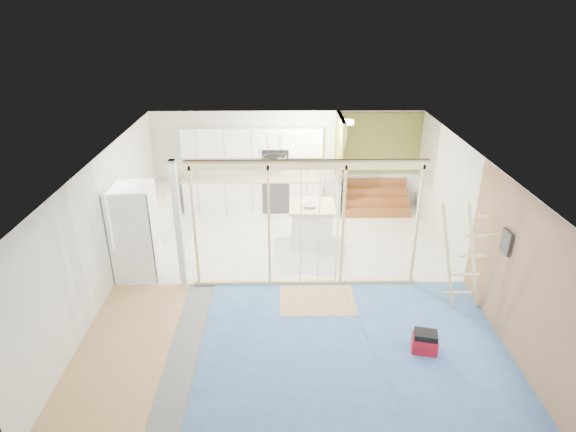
{
  "coord_description": "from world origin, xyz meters",
  "views": [
    {
      "loc": [
        -0.18,
        -8.17,
        5.22
      ],
      "look_at": [
        -0.03,
        0.6,
        1.22
      ],
      "focal_mm": 30.0,
      "sensor_mm": 36.0,
      "label": 1
    }
  ],
  "objects_px": {
    "toolbox": "(425,342)",
    "ladder": "(464,257)",
    "island": "(312,225)",
    "fridge": "(135,232)"
  },
  "relations": [
    {
      "from": "island",
      "to": "toolbox",
      "type": "xyz_separation_m",
      "value": [
        1.59,
        -3.74,
        -0.31
      ]
    },
    {
      "from": "island",
      "to": "ladder",
      "type": "bearing_deg",
      "value": -42.19
    },
    {
      "from": "island",
      "to": "fridge",
      "type": "bearing_deg",
      "value": -158.63
    },
    {
      "from": "island",
      "to": "ladder",
      "type": "relative_size",
      "value": 0.51
    },
    {
      "from": "fridge",
      "to": "toolbox",
      "type": "bearing_deg",
      "value": -29.72
    },
    {
      "from": "fridge",
      "to": "ladder",
      "type": "xyz_separation_m",
      "value": [
        6.14,
        -1.24,
        0.07
      ]
    },
    {
      "from": "island",
      "to": "ladder",
      "type": "height_order",
      "value": "ladder"
    },
    {
      "from": "island",
      "to": "ladder",
      "type": "distance_m",
      "value": 3.59
    },
    {
      "from": "fridge",
      "to": "toolbox",
      "type": "distance_m",
      "value": 5.81
    },
    {
      "from": "toolbox",
      "to": "ladder",
      "type": "distance_m",
      "value": 1.79
    }
  ]
}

